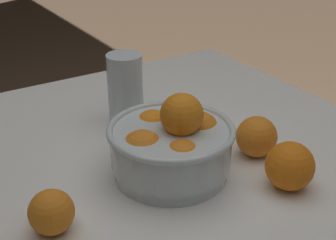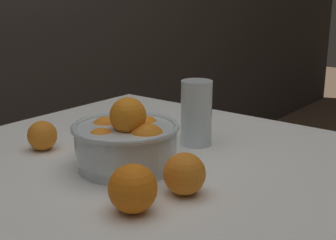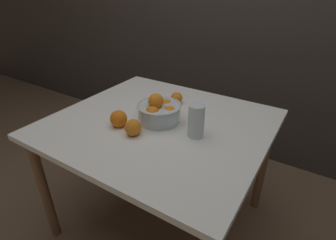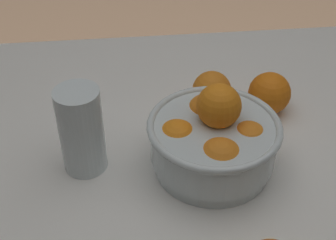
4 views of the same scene
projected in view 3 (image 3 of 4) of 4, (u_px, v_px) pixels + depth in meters
ground_plane at (161, 218)px, 1.67m from camera, size 12.00×12.00×0.00m
dining_table at (160, 134)px, 1.37m from camera, size 1.06×0.97×0.71m
fruit_bowl at (159, 111)px, 1.31m from camera, size 0.22×0.22×0.15m
juice_glass at (196, 122)px, 1.18m from camera, size 0.07×0.07×0.16m
orange_loose_near_bowl at (133, 127)px, 1.20m from camera, size 0.08×0.08×0.08m
orange_loose_front at (176, 98)px, 1.51m from camera, size 0.07×0.07×0.07m
orange_loose_aside at (119, 119)px, 1.27m from camera, size 0.08×0.08×0.08m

